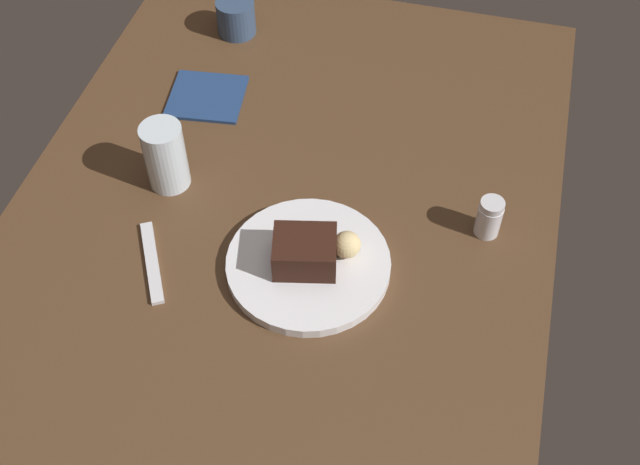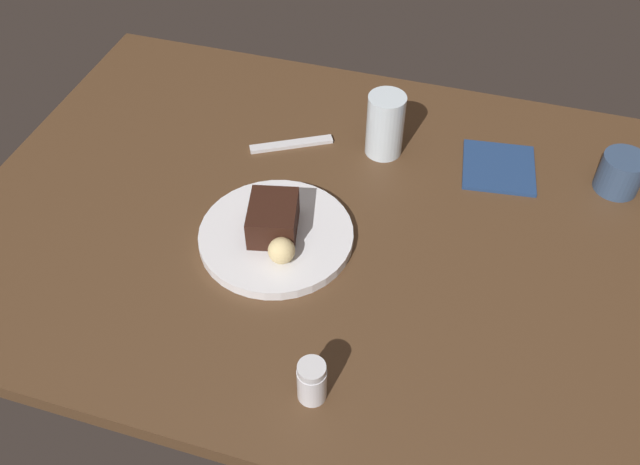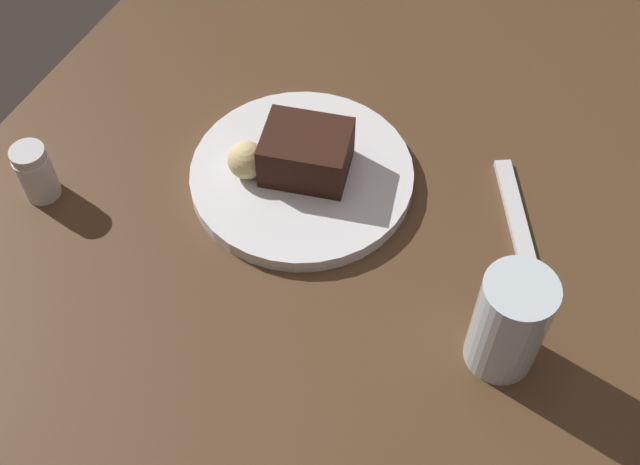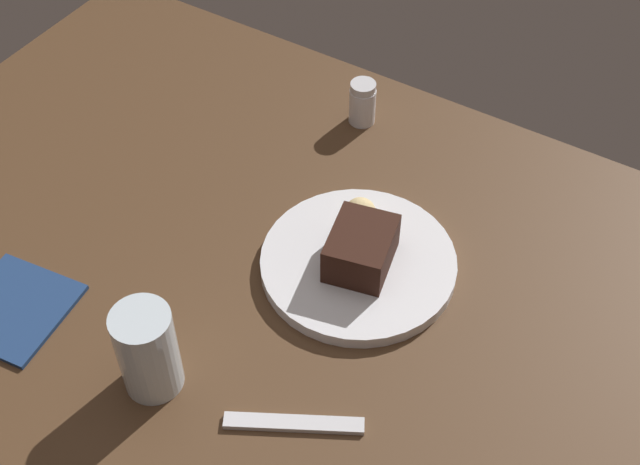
{
  "view_description": "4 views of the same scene",
  "coord_description": "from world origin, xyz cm",
  "px_view_note": "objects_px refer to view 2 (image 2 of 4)",
  "views": [
    {
      "loc": [
        74.47,
        25.63,
        96.84
      ],
      "look_at": [
        3.6,
        7.44,
        6.06
      ],
      "focal_mm": 44.48,
      "sensor_mm": 36.0,
      "label": 1
    },
    {
      "loc": [
        -18.96,
        73.19,
        80.45
      ],
      "look_at": [
        1.0,
        6.56,
        6.47
      ],
      "focal_mm": 37.72,
      "sensor_mm": 36.0,
      "label": 2
    },
    {
      "loc": [
        -42.71,
        -19.36,
        71.15
      ],
      "look_at": [
        0.1,
        0.9,
        6.67
      ],
      "focal_mm": 45.77,
      "sensor_mm": 36.0,
      "label": 3
    },
    {
      "loc": [
        39.81,
        -54.09,
        85.29
      ],
      "look_at": [
        2.65,
        6.64,
        6.55
      ],
      "focal_mm": 48.68,
      "sensor_mm": 36.0,
      "label": 4
    }
  ],
  "objects_px": {
    "water_glass": "(385,125)",
    "coffee_cup": "(621,173)",
    "chocolate_cake_slice": "(273,218)",
    "dessert_spoon": "(291,144)",
    "folded_napkin": "(499,167)",
    "dessert_plate": "(276,236)",
    "bread_roll": "(282,251)",
    "salt_shaker": "(312,381)"
  },
  "relations": [
    {
      "from": "chocolate_cake_slice",
      "to": "folded_napkin",
      "type": "height_order",
      "value": "chocolate_cake_slice"
    },
    {
      "from": "folded_napkin",
      "to": "dessert_spoon",
      "type": "bearing_deg",
      "value": 6.9
    },
    {
      "from": "chocolate_cake_slice",
      "to": "salt_shaker",
      "type": "xyz_separation_m",
      "value": [
        -0.14,
        0.25,
        -0.01
      ]
    },
    {
      "from": "dessert_plate",
      "to": "water_glass",
      "type": "xyz_separation_m",
      "value": [
        -0.11,
        -0.26,
        0.05
      ]
    },
    {
      "from": "dessert_plate",
      "to": "salt_shaker",
      "type": "xyz_separation_m",
      "value": [
        -0.13,
        0.24,
        0.02
      ]
    },
    {
      "from": "dessert_spoon",
      "to": "folded_napkin",
      "type": "bearing_deg",
      "value": -21.76
    },
    {
      "from": "water_glass",
      "to": "dessert_plate",
      "type": "bearing_deg",
      "value": 66.71
    },
    {
      "from": "chocolate_cake_slice",
      "to": "bread_roll",
      "type": "bearing_deg",
      "value": 120.51
    },
    {
      "from": "dessert_plate",
      "to": "folded_napkin",
      "type": "bearing_deg",
      "value": -139.44
    },
    {
      "from": "salt_shaker",
      "to": "dessert_spoon",
      "type": "height_order",
      "value": "salt_shaker"
    },
    {
      "from": "water_glass",
      "to": "coffee_cup",
      "type": "xyz_separation_m",
      "value": [
        -0.4,
        -0.02,
        -0.02
      ]
    },
    {
      "from": "coffee_cup",
      "to": "dessert_plate",
      "type": "bearing_deg",
      "value": 28.54
    },
    {
      "from": "chocolate_cake_slice",
      "to": "dessert_spoon",
      "type": "xyz_separation_m",
      "value": [
        0.05,
        -0.22,
        -0.04
      ]
    },
    {
      "from": "coffee_cup",
      "to": "dessert_spoon",
      "type": "xyz_separation_m",
      "value": [
        0.56,
        0.05,
        -0.03
      ]
    },
    {
      "from": "chocolate_cake_slice",
      "to": "bread_roll",
      "type": "height_order",
      "value": "chocolate_cake_slice"
    },
    {
      "from": "salt_shaker",
      "to": "folded_napkin",
      "type": "height_order",
      "value": "salt_shaker"
    },
    {
      "from": "salt_shaker",
      "to": "folded_napkin",
      "type": "bearing_deg",
      "value": -109.41
    },
    {
      "from": "dessert_plate",
      "to": "chocolate_cake_slice",
      "type": "bearing_deg",
      "value": -38.37
    },
    {
      "from": "salt_shaker",
      "to": "coffee_cup",
      "type": "xyz_separation_m",
      "value": [
        -0.37,
        -0.52,
        0.0
      ]
    },
    {
      "from": "dessert_plate",
      "to": "bread_roll",
      "type": "xyz_separation_m",
      "value": [
        -0.03,
        0.05,
        0.03
      ]
    },
    {
      "from": "dessert_plate",
      "to": "salt_shaker",
      "type": "distance_m",
      "value": 0.28
    },
    {
      "from": "water_glass",
      "to": "folded_napkin",
      "type": "height_order",
      "value": "water_glass"
    },
    {
      "from": "folded_napkin",
      "to": "coffee_cup",
      "type": "bearing_deg",
      "value": -177.99
    },
    {
      "from": "salt_shaker",
      "to": "chocolate_cake_slice",
      "type": "bearing_deg",
      "value": -60.82
    },
    {
      "from": "dessert_plate",
      "to": "chocolate_cake_slice",
      "type": "height_order",
      "value": "chocolate_cake_slice"
    },
    {
      "from": "chocolate_cake_slice",
      "to": "folded_napkin",
      "type": "bearing_deg",
      "value": -140.24
    },
    {
      "from": "dessert_plate",
      "to": "bread_roll",
      "type": "relative_size",
      "value": 5.93
    },
    {
      "from": "dessert_spoon",
      "to": "bread_roll",
      "type": "bearing_deg",
      "value": -102.99
    },
    {
      "from": "dessert_plate",
      "to": "dessert_spoon",
      "type": "bearing_deg",
      "value": -77.48
    },
    {
      "from": "water_glass",
      "to": "dessert_spoon",
      "type": "distance_m",
      "value": 0.17
    },
    {
      "from": "dessert_plate",
      "to": "dessert_spoon",
      "type": "xyz_separation_m",
      "value": [
        0.05,
        -0.23,
        -0.0
      ]
    },
    {
      "from": "bread_roll",
      "to": "water_glass",
      "type": "distance_m",
      "value": 0.32
    },
    {
      "from": "dessert_plate",
      "to": "water_glass",
      "type": "distance_m",
      "value": 0.29
    },
    {
      "from": "water_glass",
      "to": "bread_roll",
      "type": "bearing_deg",
      "value": 74.82
    },
    {
      "from": "dessert_spoon",
      "to": "folded_napkin",
      "type": "height_order",
      "value": "dessert_spoon"
    },
    {
      "from": "chocolate_cake_slice",
      "to": "bread_roll",
      "type": "xyz_separation_m",
      "value": [
        -0.03,
        0.05,
        -0.01
      ]
    },
    {
      "from": "dessert_plate",
      "to": "bread_roll",
      "type": "bearing_deg",
      "value": 118.4
    },
    {
      "from": "bread_roll",
      "to": "coffee_cup",
      "type": "bearing_deg",
      "value": -145.77
    },
    {
      "from": "coffee_cup",
      "to": "dessert_spoon",
      "type": "bearing_deg",
      "value": 5.21
    },
    {
      "from": "salt_shaker",
      "to": "dessert_spoon",
      "type": "relative_size",
      "value": 0.44
    },
    {
      "from": "chocolate_cake_slice",
      "to": "salt_shaker",
      "type": "bearing_deg",
      "value": 119.18
    },
    {
      "from": "bread_roll",
      "to": "folded_napkin",
      "type": "distance_m",
      "value": 0.43
    }
  ]
}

